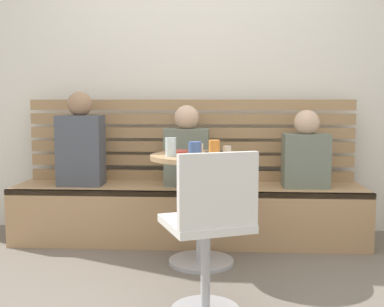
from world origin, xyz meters
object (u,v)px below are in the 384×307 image
Objects in this scene: cup_glass_tall at (171,147)px; phone_on_table at (216,152)px; person_child_left at (306,154)px; person_child_middle at (187,150)px; booth_bench at (188,213)px; cup_mug_blue at (195,149)px; person_adult at (81,144)px; white_chair at (210,227)px; cafe_table at (201,188)px; cup_espresso_small at (227,150)px; plate_small at (177,151)px; cup_tumbler_orange at (214,148)px; cup_ceramic_white at (197,149)px.

cup_glass_tall is 0.86× the size of phone_on_table.
person_child_middle reaches higher than person_child_left.
cup_mug_blue is at bearing -82.19° from booth_bench.
white_chair is at bearing -51.63° from person_adult.
cup_mug_blue is (-0.04, -0.11, 0.27)m from cafe_table.
person_adult is 12.96× the size of cup_espresso_small.
plate_small is (-0.35, 0.10, -0.02)m from cup_espresso_small.
person_child_left reaches higher than phone_on_table.
phone_on_table is at bearing -59.26° from person_child_middle.
person_child_middle reaches higher than booth_bench.
cup_glass_tall is at bearing -93.56° from plate_small.
cup_tumbler_orange reaches higher than booth_bench.
cup_glass_tall is at bearing 178.00° from cup_mug_blue.
phone_on_table is (0.21, -0.35, 0.52)m from booth_bench.
white_chair is 1.51m from person_child_left.
person_adult is at bearing 18.46° from phone_on_table.
person_child_middle reaches higher than white_chair.
phone_on_table is (-0.08, 0.11, -0.02)m from cup_espresso_small.
plate_small is (-0.15, 0.12, -0.03)m from cup_ceramic_white.
plate_small reaches higher than cafe_table.
cup_ceramic_white is 0.22m from cup_glass_tall.
person_child_middle is (-0.21, 1.35, 0.25)m from white_chair.
booth_bench is at bearing 83.50° from cup_glass_tall.
booth_bench is 0.85m from cup_mug_blue.
cup_glass_tall is (-0.16, -0.14, 0.03)m from cup_ceramic_white.
cup_mug_blue is (-0.01, -0.14, 0.01)m from cup_ceramic_white.
cup_espresso_small is 0.40× the size of phone_on_table.
person_child_left is at bearing -0.14° from booth_bench.
cup_mug_blue is (0.09, -0.62, 0.57)m from booth_bench.
person_child_middle is at bearing 111.09° from cup_tumbler_orange.
cup_ceramic_white reaches higher than cup_espresso_small.
cup_glass_tall reaches higher than cup_mug_blue.
cafe_table is 7.40× the size of cup_tumbler_orange.
phone_on_table is at bearing 46.21° from cup_ceramic_white.
white_chair is at bearing -82.95° from cup_ceramic_white.
cup_espresso_small is at bearing 37.87° from cup_mug_blue.
white_chair is 0.82m from cup_glass_tall.
white_chair is at bearing -90.65° from cup_tumbler_orange.
person_adult is 1.10m from cup_mug_blue.
person_child_middle reaches higher than cup_ceramic_white.
booth_bench is 0.74m from cup_ceramic_white.
cafe_table is at bearing -75.86° from person_child_middle.
cup_tumbler_orange reaches higher than phone_on_table.
person_adult is 5.19× the size of phone_on_table.
plate_small reaches higher than phone_on_table.
booth_bench is 28.42× the size of cup_mug_blue.
person_adult is 9.08× the size of cup_ceramic_white.
cup_tumbler_orange is (0.22, -0.57, 0.08)m from person_child_middle.
cup_glass_tall reaches higher than plate_small.
cup_tumbler_orange is at bearing -141.77° from person_child_left.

